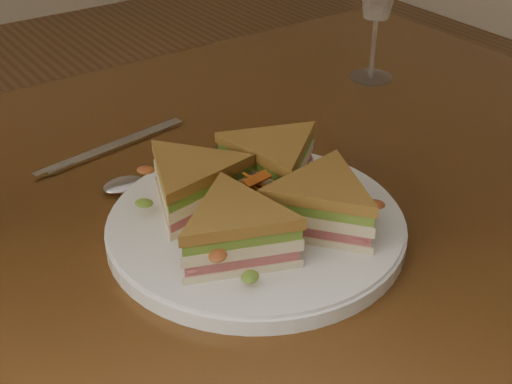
{
  "coord_description": "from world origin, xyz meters",
  "views": [
    {
      "loc": [
        -0.37,
        -0.6,
        1.17
      ],
      "look_at": [
        -0.02,
        -0.1,
        0.8
      ],
      "focal_mm": 50.0,
      "sensor_mm": 36.0,
      "label": 1
    }
  ],
  "objects_px": {
    "table": "(224,253)",
    "spoon": "(142,180)",
    "plate": "(256,227)",
    "knife": "(107,150)",
    "sandwich_wedges": "(256,196)"
  },
  "relations": [
    {
      "from": "table",
      "to": "spoon",
      "type": "xyz_separation_m",
      "value": [
        -0.08,
        0.05,
        0.1
      ]
    },
    {
      "from": "table",
      "to": "plate",
      "type": "xyz_separation_m",
      "value": [
        -0.02,
        -0.1,
        0.11
      ]
    },
    {
      "from": "spoon",
      "to": "knife",
      "type": "relative_size",
      "value": 0.86
    },
    {
      "from": "plate",
      "to": "sandwich_wedges",
      "type": "height_order",
      "value": "sandwich_wedges"
    },
    {
      "from": "plate",
      "to": "knife",
      "type": "bearing_deg",
      "value": 101.48
    },
    {
      "from": "knife",
      "to": "table",
      "type": "bearing_deg",
      "value": -72.1
    },
    {
      "from": "plate",
      "to": "knife",
      "type": "xyz_separation_m",
      "value": [
        -0.05,
        0.25,
        -0.01
      ]
    },
    {
      "from": "plate",
      "to": "sandwich_wedges",
      "type": "xyz_separation_m",
      "value": [
        0.0,
        0.0,
        0.04
      ]
    },
    {
      "from": "sandwich_wedges",
      "to": "knife",
      "type": "distance_m",
      "value": 0.26
    },
    {
      "from": "plate",
      "to": "knife",
      "type": "distance_m",
      "value": 0.26
    },
    {
      "from": "table",
      "to": "plate",
      "type": "distance_m",
      "value": 0.15
    },
    {
      "from": "table",
      "to": "knife",
      "type": "relative_size",
      "value": 5.6
    },
    {
      "from": "sandwich_wedges",
      "to": "spoon",
      "type": "distance_m",
      "value": 0.17
    },
    {
      "from": "spoon",
      "to": "knife",
      "type": "xyz_separation_m",
      "value": [
        -0.0,
        0.09,
        -0.0
      ]
    },
    {
      "from": "table",
      "to": "sandwich_wedges",
      "type": "xyz_separation_m",
      "value": [
        -0.02,
        -0.1,
        0.14
      ]
    }
  ]
}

